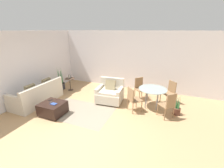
% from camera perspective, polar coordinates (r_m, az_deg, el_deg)
% --- Properties ---
extents(ground_plane, '(20.00, 20.00, 0.00)m').
position_cam_1_polar(ground_plane, '(4.74, -11.48, -16.43)').
color(ground_plane, tan).
extents(wall_back, '(12.00, 0.06, 2.75)m').
position_cam_1_polar(wall_back, '(7.43, 4.07, 9.05)').
color(wall_back, white).
rests_on(wall_back, ground_plane).
extents(wall_left, '(0.06, 12.00, 2.75)m').
position_cam_1_polar(wall_left, '(7.20, -26.89, 6.58)').
color(wall_left, white).
rests_on(wall_left, ground_plane).
extents(area_rug, '(2.33, 1.54, 0.01)m').
position_cam_1_polar(area_rug, '(5.62, -12.27, -10.16)').
color(area_rug, gray).
rests_on(area_rug, ground_plane).
extents(couch, '(0.91, 1.99, 0.90)m').
position_cam_1_polar(couch, '(6.67, -26.28, -4.06)').
color(couch, beige).
rests_on(couch, ground_plane).
extents(armchair, '(1.05, 0.92, 0.93)m').
position_cam_1_polar(armchair, '(6.04, -0.77, -3.58)').
color(armchair, beige).
rests_on(armchair, ground_plane).
extents(ottoman, '(0.78, 0.71, 0.44)m').
position_cam_1_polar(ottoman, '(5.58, -21.61, -8.61)').
color(ottoman, black).
rests_on(ottoman, ground_plane).
extents(book_stack, '(0.20, 0.15, 0.02)m').
position_cam_1_polar(book_stack, '(5.40, -21.34, -7.06)').
color(book_stack, '#2D478C').
rests_on(book_stack, ottoman).
extents(tv_remote_primary, '(0.13, 0.16, 0.01)m').
position_cam_1_polar(tv_remote_primary, '(5.72, -22.36, -5.68)').
color(tv_remote_primary, black).
rests_on(tv_remote_primary, ottoman).
extents(tv_remote_secondary, '(0.06, 0.14, 0.01)m').
position_cam_1_polar(tv_remote_secondary, '(5.57, -22.26, -6.39)').
color(tv_remote_secondary, '#333338').
rests_on(tv_remote_secondary, ottoman).
extents(potted_plant, '(0.35, 0.35, 1.16)m').
position_cam_1_polar(potted_plant, '(7.82, -18.82, 0.04)').
color(potted_plant, '#333338').
rests_on(potted_plant, ground_plane).
extents(side_table, '(0.45, 0.45, 0.60)m').
position_cam_1_polar(side_table, '(7.45, -15.73, 0.78)').
color(side_table, '#4C3828').
rests_on(side_table, ground_plane).
extents(picture_frame, '(0.13, 0.07, 0.17)m').
position_cam_1_polar(picture_frame, '(7.37, -15.92, 2.69)').
color(picture_frame, black).
rests_on(picture_frame, side_table).
extents(dining_table, '(1.03, 1.03, 0.74)m').
position_cam_1_polar(dining_table, '(5.73, 15.22, -2.62)').
color(dining_table, '#8C9E99').
rests_on(dining_table, ground_plane).
extents(dining_chair_near_left, '(0.59, 0.59, 0.90)m').
position_cam_1_polar(dining_chair_near_left, '(5.33, 7.97, -5.32)').
color(dining_chair_near_left, '#93704C').
rests_on(dining_chair_near_left, ground_plane).
extents(dining_chair_near_right, '(0.59, 0.59, 0.90)m').
position_cam_1_polar(dining_chair_near_right, '(5.22, 20.69, -7.10)').
color(dining_chair_near_right, '#93704C').
rests_on(dining_chair_near_right, ground_plane).
extents(dining_chair_far_left, '(0.59, 0.59, 0.90)m').
position_cam_1_polar(dining_chair_far_left, '(6.40, 10.58, -1.08)').
color(dining_chair_far_left, '#93704C').
rests_on(dining_chair_far_left, ground_plane).
extents(dining_chair_far_right, '(0.59, 0.59, 0.90)m').
position_cam_1_polar(dining_chair_far_right, '(6.30, 21.12, -2.46)').
color(dining_chair_far_right, '#93704C').
rests_on(dining_chair_far_right, ground_plane).
extents(potted_plant_small, '(0.25, 0.25, 0.74)m').
position_cam_1_polar(potted_plant_small, '(5.70, 23.48, -8.84)').
color(potted_plant_small, brown).
rests_on(potted_plant_small, ground_plane).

